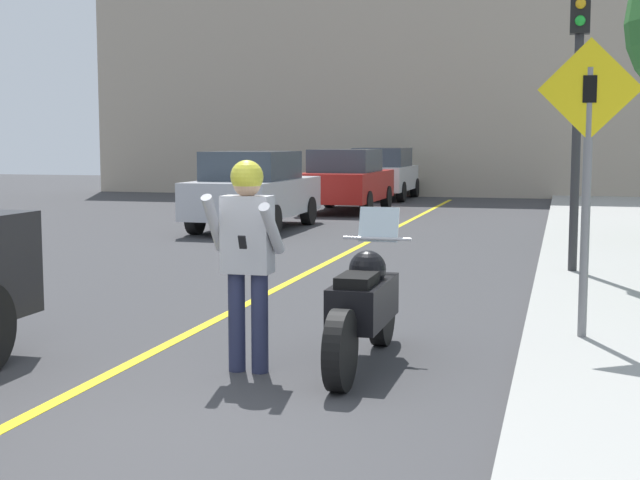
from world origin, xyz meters
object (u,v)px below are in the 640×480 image
(motorcycle, at_px, (364,306))
(crossing_sign, at_px, (588,159))
(parked_car_white, at_px, (383,173))
(parked_car_silver, at_px, (254,190))
(parked_car_red, at_px, (347,180))
(traffic_light, at_px, (579,69))
(person_biker, at_px, (247,243))

(motorcycle, relative_size, crossing_sign, 0.83)
(crossing_sign, height_order, parked_car_white, crossing_sign)
(parked_car_silver, relative_size, parked_car_white, 1.00)
(parked_car_silver, relative_size, parked_car_red, 1.00)
(parked_car_white, bearing_deg, traffic_light, -70.00)
(motorcycle, height_order, parked_car_red, parked_car_red)
(person_biker, distance_m, parked_car_red, 16.92)
(traffic_light, distance_m, parked_car_red, 12.36)
(crossing_sign, distance_m, parked_car_white, 21.25)
(crossing_sign, relative_size, parked_car_silver, 0.64)
(parked_car_white, bearing_deg, parked_car_silver, -93.76)
(parked_car_red, relative_size, parked_car_white, 1.00)
(motorcycle, bearing_deg, parked_car_white, 100.82)
(traffic_light, xyz_separation_m, parked_car_silver, (-6.56, 5.40, -2.00))
(person_biker, height_order, parked_car_white, person_biker)
(motorcycle, height_order, parked_car_white, parked_car_white)
(traffic_light, distance_m, parked_car_white, 17.24)
(motorcycle, xyz_separation_m, crossing_sign, (1.80, 1.12, 1.23))
(traffic_light, xyz_separation_m, parked_car_white, (-5.86, 16.09, -2.00))
(crossing_sign, distance_m, traffic_light, 4.45)
(motorcycle, bearing_deg, parked_car_red, 104.10)
(person_biker, xyz_separation_m, parked_car_silver, (-3.95, 11.29, -0.21))
(person_biker, relative_size, traffic_light, 0.44)
(traffic_light, bearing_deg, crossing_sign, -89.34)
(motorcycle, bearing_deg, crossing_sign, 32.02)
(parked_car_silver, distance_m, parked_car_red, 5.38)
(motorcycle, distance_m, crossing_sign, 2.45)
(traffic_light, xyz_separation_m, parked_car_red, (-5.80, 10.73, -2.00))
(crossing_sign, xyz_separation_m, parked_car_red, (-5.85, 15.03, -0.88))
(crossing_sign, xyz_separation_m, parked_car_white, (-5.91, 20.40, -0.88))
(traffic_light, relative_size, parked_car_red, 0.95)
(parked_car_white, bearing_deg, motorcycle, -79.18)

